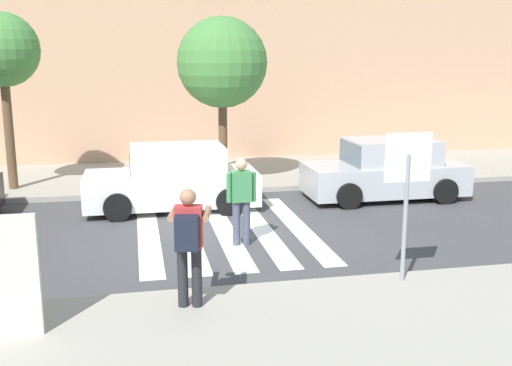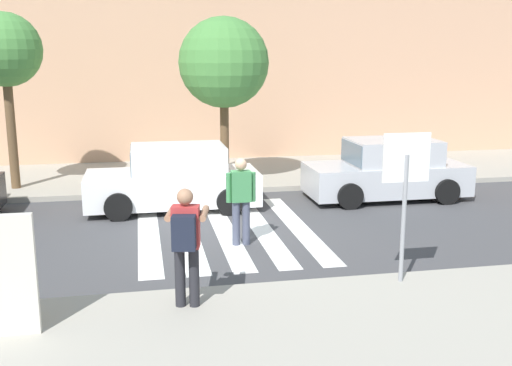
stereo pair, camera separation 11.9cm
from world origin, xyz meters
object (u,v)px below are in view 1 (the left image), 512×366
at_px(parked_car_white, 173,180).
at_px(street_tree_west, 2,52).
at_px(street_tree_center, 222,63).
at_px(stop_sign, 407,175).
at_px(photographer_with_backpack, 189,238).
at_px(pedestrian_crossing, 241,197).
at_px(parked_car_silver, 386,171).

distance_m(parked_car_white, street_tree_west, 5.70).
xyz_separation_m(parked_car_white, street_tree_center, (1.53, 2.06, 2.72)).
distance_m(parked_car_white, street_tree_center, 3.74).
distance_m(stop_sign, photographer_with_backpack, 3.50).
bearing_deg(pedestrian_crossing, photographer_with_backpack, -112.86).
relative_size(street_tree_west, street_tree_center, 1.02).
distance_m(stop_sign, street_tree_west, 11.28).
height_order(parked_car_white, street_tree_west, street_tree_west).
bearing_deg(parked_car_silver, pedestrian_crossing, -144.63).
bearing_deg(parked_car_silver, stop_sign, -111.15).
distance_m(photographer_with_backpack, parked_car_white, 6.21).
bearing_deg(street_tree_west, photographer_with_backpack, -65.74).
xyz_separation_m(street_tree_west, street_tree_center, (5.65, -0.45, -0.30)).
bearing_deg(street_tree_center, street_tree_west, 175.44).
bearing_deg(street_tree_center, stop_sign, -77.92).
distance_m(parked_car_silver, street_tree_center, 5.22).
height_order(photographer_with_backpack, street_tree_center, street_tree_center).
relative_size(parked_car_silver, street_tree_west, 0.89).
bearing_deg(stop_sign, pedestrian_crossing, 127.59).
xyz_separation_m(photographer_with_backpack, parked_car_white, (0.19, 6.19, -0.44)).
xyz_separation_m(parked_car_silver, street_tree_west, (-9.60, 2.51, 3.02)).
height_order(pedestrian_crossing, street_tree_west, street_tree_west).
bearing_deg(stop_sign, street_tree_center, 102.08).
xyz_separation_m(pedestrian_crossing, street_tree_center, (0.42, 5.16, 2.47)).
relative_size(stop_sign, parked_car_silver, 0.58).
distance_m(pedestrian_crossing, parked_car_silver, 5.36).
height_order(stop_sign, parked_car_white, stop_sign).
distance_m(parked_car_silver, street_tree_west, 10.37).
height_order(stop_sign, parked_car_silver, stop_sign).
bearing_deg(photographer_with_backpack, stop_sign, 5.95).
bearing_deg(pedestrian_crossing, stop_sign, -52.41).
relative_size(pedestrian_crossing, parked_car_silver, 0.42).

